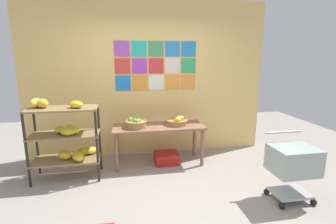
% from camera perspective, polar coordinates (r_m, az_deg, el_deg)
% --- Properties ---
extents(ground, '(9.38, 9.38, 0.00)m').
position_cam_1_polar(ground, '(3.43, -0.99, -19.33)').
color(ground, gray).
extents(back_wall_with_art, '(4.39, 0.07, 2.80)m').
position_cam_1_polar(back_wall_with_art, '(4.64, -4.45, 7.39)').
color(back_wall_with_art, '#EEC36F').
rests_on(back_wall_with_art, ground).
extents(banana_shelf_unit, '(0.98, 0.53, 1.22)m').
position_cam_1_polar(banana_shelf_unit, '(4.03, -21.89, -4.73)').
color(banana_shelf_unit, black).
rests_on(banana_shelf_unit, ground).
extents(display_table, '(1.53, 0.60, 0.67)m').
position_cam_1_polar(display_table, '(4.29, -2.15, -4.22)').
color(display_table, '#885C45').
rests_on(display_table, ground).
extents(fruit_basket_right, '(0.36, 0.36, 0.16)m').
position_cam_1_polar(fruit_basket_right, '(4.17, -7.26, -2.58)').
color(fruit_basket_right, '#9F7A43').
rests_on(fruit_basket_right, display_table).
extents(fruit_basket_back_left, '(0.38, 0.38, 0.15)m').
position_cam_1_polar(fruit_basket_back_left, '(4.31, 2.14, -2.04)').
color(fruit_basket_back_left, '#B17B4A').
rests_on(fruit_basket_back_left, display_table).
extents(produce_crate_under_table, '(0.40, 0.35, 0.18)m').
position_cam_1_polar(produce_crate_under_table, '(4.45, -0.36, -10.32)').
color(produce_crate_under_table, '#B51F17').
rests_on(produce_crate_under_table, ground).
extents(shopping_cart, '(0.53, 0.48, 0.85)m').
position_cam_1_polar(shopping_cart, '(3.58, 26.38, -10.22)').
color(shopping_cart, black).
rests_on(shopping_cart, ground).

